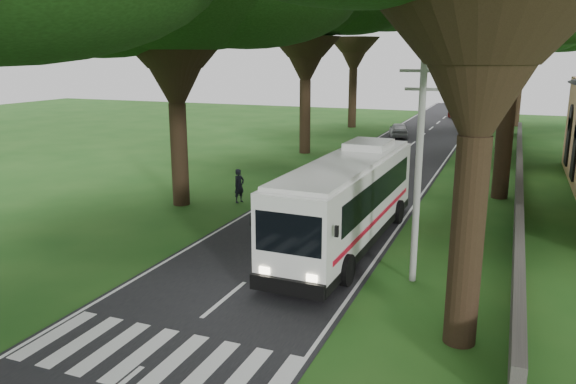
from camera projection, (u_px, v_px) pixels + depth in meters
ground at (193, 326)px, 16.83m from camera, size 140.00×140.00×0.00m
road at (380, 171)px, 39.35m from camera, size 8.00×120.00×0.04m
crosswalk at (154, 358)px, 15.02m from camera, size 8.00×3.00×0.01m
property_wall at (519, 175)px, 35.04m from camera, size 0.35×50.00×1.20m
pole_near at (419, 167)px, 19.24m from camera, size 1.60×0.24×8.00m
pole_mid at (468, 113)px, 37.26m from camera, size 1.60×0.24×8.00m
pole_far at (485, 94)px, 55.28m from camera, size 1.60×0.24×8.00m
tree_l_midb at (306, 1)px, 43.73m from camera, size 13.69×13.69×15.05m
tree_l_far at (355, 6)px, 60.06m from camera, size 14.47×14.47×16.26m
tree_r_midb at (512, 14)px, 45.69m from camera, size 13.43×13.43×14.17m
tree_r_far at (524, 24)px, 61.52m from camera, size 16.37×16.37×14.79m
coach_bus at (348, 199)px, 23.61m from camera, size 3.23×12.68×3.72m
distant_car_a at (399, 130)px, 55.08m from camera, size 2.68×4.54×1.45m
distant_car_c at (458, 114)px, 71.00m from camera, size 3.01×4.75×1.28m
pedestrian at (239, 186)px, 30.73m from camera, size 0.65×0.79×1.87m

